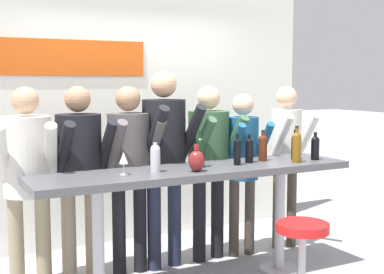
# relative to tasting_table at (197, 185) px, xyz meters

# --- Properties ---
(back_wall) EXTENTS (4.37, 0.12, 2.90)m
(back_wall) POSITION_rel_tasting_table_xyz_m (-0.01, 1.59, 0.57)
(back_wall) COLOR silver
(back_wall) RESTS_ON ground_plane
(tasting_table) EXTENTS (2.77, 0.62, 1.02)m
(tasting_table) POSITION_rel_tasting_table_xyz_m (0.00, 0.00, 0.00)
(tasting_table) COLOR #4C4C51
(tasting_table) RESTS_ON ground_plane
(bar_stool) EXTENTS (0.43, 0.43, 0.64)m
(bar_stool) POSITION_rel_tasting_table_xyz_m (0.58, -0.66, -0.45)
(bar_stool) COLOR #B2B2B7
(bar_stool) RESTS_ON ground_plane
(person_far_left) EXTENTS (0.53, 0.62, 1.70)m
(person_far_left) POSITION_rel_tasting_table_xyz_m (-1.27, 0.54, 0.16)
(person_far_left) COLOR gray
(person_far_left) RESTS_ON ground_plane
(person_left) EXTENTS (0.49, 0.58, 1.70)m
(person_left) POSITION_rel_tasting_table_xyz_m (-0.82, 0.59, 0.16)
(person_left) COLOR gray
(person_left) RESTS_ON ground_plane
(person_center_left) EXTENTS (0.45, 0.55, 1.69)m
(person_center_left) POSITION_rel_tasting_table_xyz_m (-0.38, 0.57, 0.16)
(person_center_left) COLOR black
(person_center_left) RESTS_ON ground_plane
(person_center) EXTENTS (0.51, 0.61, 1.83)m
(person_center) POSITION_rel_tasting_table_xyz_m (-0.04, 0.56, 0.25)
(person_center) COLOR #23283D
(person_center) RESTS_ON ground_plane
(person_center_right) EXTENTS (0.51, 0.59, 1.69)m
(person_center_right) POSITION_rel_tasting_table_xyz_m (0.44, 0.57, 0.16)
(person_center_right) COLOR black
(person_center_right) RESTS_ON ground_plane
(person_right) EXTENTS (0.41, 0.52, 1.61)m
(person_right) POSITION_rel_tasting_table_xyz_m (0.79, 0.52, 0.13)
(person_right) COLOR #473D33
(person_right) RESTS_ON ground_plane
(person_far_right) EXTENTS (0.40, 0.53, 1.68)m
(person_far_right) POSITION_rel_tasting_table_xyz_m (1.32, 0.53, 0.18)
(person_far_right) COLOR #473D33
(person_far_right) RESTS_ON ground_plane
(wine_bottle_0) EXTENTS (0.08, 0.08, 0.25)m
(wine_bottle_0) POSITION_rel_tasting_table_xyz_m (1.17, -0.10, 0.26)
(wine_bottle_0) COLOR black
(wine_bottle_0) RESTS_ON tasting_table
(wine_bottle_1) EXTENTS (0.07, 0.07, 0.28)m
(wine_bottle_1) POSITION_rel_tasting_table_xyz_m (1.01, -0.01, 0.27)
(wine_bottle_1) COLOR black
(wine_bottle_1) RESTS_ON tasting_table
(wine_bottle_2) EXTENTS (0.08, 0.08, 0.26)m
(wine_bottle_2) POSITION_rel_tasting_table_xyz_m (-0.39, -0.02, 0.26)
(wine_bottle_2) COLOR #B7BCC1
(wine_bottle_2) RESTS_ON tasting_table
(wine_bottle_3) EXTENTS (0.07, 0.07, 0.26)m
(wine_bottle_3) POSITION_rel_tasting_table_xyz_m (0.54, 0.04, 0.26)
(wine_bottle_3) COLOR black
(wine_bottle_3) RESTS_ON tasting_table
(wine_bottle_4) EXTENTS (0.08, 0.08, 0.33)m
(wine_bottle_4) POSITION_rel_tasting_table_xyz_m (0.92, -0.15, 0.29)
(wine_bottle_4) COLOR brown
(wine_bottle_4) RESTS_ON tasting_table
(wine_bottle_5) EXTENTS (0.06, 0.06, 0.28)m
(wine_bottle_5) POSITION_rel_tasting_table_xyz_m (0.38, -0.02, 0.27)
(wine_bottle_5) COLOR black
(wine_bottle_5) RESTS_ON tasting_table
(wine_bottle_6) EXTENTS (0.07, 0.07, 0.31)m
(wine_bottle_6) POSITION_rel_tasting_table_xyz_m (0.04, 0.02, 0.28)
(wine_bottle_6) COLOR black
(wine_bottle_6) RESTS_ON tasting_table
(wine_bottle_7) EXTENTS (0.08, 0.08, 0.28)m
(wine_bottle_7) POSITION_rel_tasting_table_xyz_m (0.71, 0.07, 0.27)
(wine_bottle_7) COLOR #4C1E0F
(wine_bottle_7) RESTS_ON tasting_table
(wine_glass_0) EXTENTS (0.07, 0.07, 0.18)m
(wine_glass_0) POSITION_rel_tasting_table_xyz_m (-0.65, -0.01, 0.26)
(wine_glass_0) COLOR silver
(wine_glass_0) RESTS_ON tasting_table
(decorative_vase) EXTENTS (0.13, 0.13, 0.22)m
(decorative_vase) POSITION_rel_tasting_table_xyz_m (-0.08, -0.14, 0.23)
(decorative_vase) COLOR maroon
(decorative_vase) RESTS_ON tasting_table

